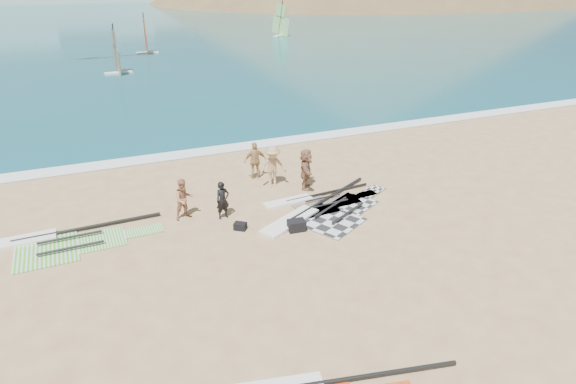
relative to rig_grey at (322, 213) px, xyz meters
name	(u,v)px	position (x,y,z in m)	size (l,w,h in m)	color
ground	(310,275)	(-2.15, -3.56, -0.05)	(300.00, 300.00, 0.00)	tan
sea	(97,7)	(-2.15, 128.44, -0.05)	(300.00, 240.00, 0.06)	#0D495E
surf_line	(212,151)	(-2.15, 8.74, -0.05)	(300.00, 1.20, 0.04)	white
headland_main	(379,0)	(82.85, 126.44, -0.05)	(143.00, 143.00, 45.00)	olive
rig_grey	(322,213)	(0.00, 0.00, 0.00)	(6.45, 4.43, 0.21)	#272629
rig_green	(55,242)	(-9.60, 1.65, 0.00)	(6.40, 2.54, 0.20)	#40B91A
rig_orange	(313,202)	(0.16, 1.07, 0.00)	(4.92, 1.99, 0.19)	#FF530D
gear_bag_near	(297,225)	(-1.41, -0.77, 0.15)	(0.63, 0.45, 0.40)	black
gear_bag_far	(240,226)	(-3.30, 0.08, 0.08)	(0.44, 0.31, 0.27)	black
person_wetsuit	(223,200)	(-3.61, 1.21, 0.69)	(0.54, 0.36, 1.49)	black
beachgoer_left	(184,199)	(-4.97, 1.75, 0.76)	(0.79, 0.61, 1.62)	#B07256
beachgoer_mid	(273,167)	(-0.77, 3.29, 0.87)	(1.20, 0.69, 1.85)	tan
beachgoer_back	(255,161)	(-1.19, 4.42, 0.81)	(1.01, 0.42, 1.72)	tan
beachgoer_right	(306,169)	(0.47, 2.53, 0.85)	(1.67, 0.53, 1.80)	#95674B
windsurfer_left	(117,59)	(-4.83, 32.45, 1.26)	(2.53, 3.01, 4.51)	white
windsurfer_centre	(146,42)	(-0.72, 43.67, 1.26)	(2.50, 3.02, 4.50)	white
windsurfer_right	(281,26)	(19.34, 52.56, 1.34)	(2.71, 2.86, 4.91)	white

